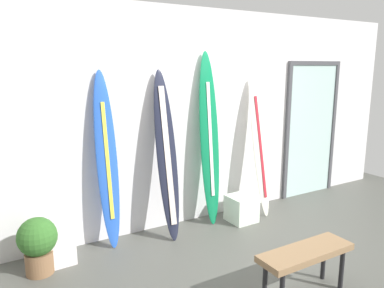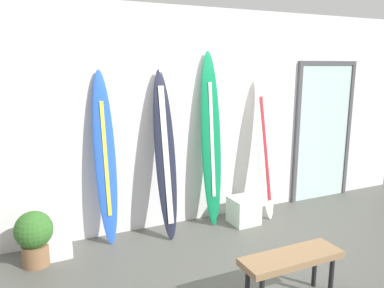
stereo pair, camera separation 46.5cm
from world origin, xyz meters
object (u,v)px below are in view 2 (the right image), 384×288
surfboard_ivory (265,148)px  display_block_center (244,210)px  surfboard_charcoal (165,156)px  surfboard_emerald (211,141)px  potted_plant (34,235)px  surfboard_cobalt (105,159)px  glass_door (323,129)px  display_block_left (54,238)px  bench (291,262)px

surfboard_ivory → display_block_center: size_ratio=5.40×
surfboard_ivory → surfboard_charcoal: bearing=-179.5°
surfboard_emerald → surfboard_ivory: (0.79, -0.08, -0.15)m
potted_plant → surfboard_cobalt: bearing=16.3°
surfboard_cobalt → glass_door: 3.43m
display_block_left → surfboard_charcoal: bearing=-0.2°
surfboard_charcoal → surfboard_cobalt: bearing=171.2°
surfboard_charcoal → surfboard_ivory: 1.46m
surfboard_charcoal → display_block_center: 1.35m
display_block_left → bench: 2.55m
display_block_left → potted_plant: 0.27m
surfboard_emerald → glass_door: surfboard_emerald is taller
surfboard_emerald → glass_door: 2.06m
glass_door → bench: glass_door is taller
surfboard_cobalt → glass_door: (3.42, 0.14, 0.09)m
surfboard_charcoal → surfboard_emerald: size_ratio=0.90×
display_block_left → bench: bearing=-44.0°
display_block_left → glass_door: size_ratio=0.19×
surfboard_cobalt → bench: 2.31m
surfboard_cobalt → display_block_left: surfboard_cobalt is taller
surfboard_cobalt → display_block_left: bearing=-170.5°
surfboard_charcoal → surfboard_emerald: (0.67, 0.09, 0.11)m
surfboard_charcoal → potted_plant: 1.67m
surfboard_emerald → glass_door: (2.05, 0.16, -0.01)m
bench → surfboard_charcoal: bearing=106.0°
display_block_left → glass_door: 4.16m
surfboard_ivory → potted_plant: bearing=-177.2°
surfboard_charcoal → display_block_left: bearing=179.8°
glass_door → surfboard_charcoal: bearing=-174.7°
surfboard_charcoal → glass_door: 2.74m
glass_door → bench: size_ratio=2.28×
potted_plant → surfboard_charcoal: bearing=4.9°
display_block_center → bench: size_ratio=0.38×
display_block_left → potted_plant: (-0.20, -0.14, 0.13)m
display_block_center → glass_door: 1.94m
display_block_center → potted_plant: size_ratio=0.60×
surfboard_emerald → surfboard_ivory: bearing=-5.8°
surfboard_emerald → potted_plant: bearing=-174.2°
bench → surfboard_ivory: bearing=61.9°
surfboard_emerald → bench: surfboard_emerald is taller
surfboard_emerald → display_block_center: bearing=-28.2°
surfboard_ivory → surfboard_cobalt: bearing=177.5°
surfboard_cobalt → display_block_left: (-0.62, -0.10, -0.82)m
surfboard_emerald → display_block_center: surfboard_emerald is taller
surfboard_cobalt → potted_plant: size_ratio=3.43×
surfboard_charcoal → potted_plant: (-1.52, -0.13, -0.67)m
display_block_center → bench: bench is taller
surfboard_charcoal → glass_door: glass_door is taller
display_block_center → surfboard_emerald: bearing=151.8°
surfboard_charcoal → surfboard_emerald: surfboard_emerald is taller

